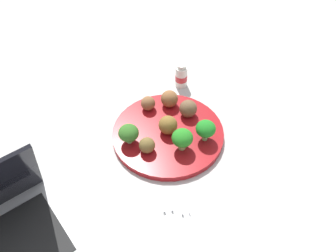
{
  "coord_description": "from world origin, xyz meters",
  "views": [
    {
      "loc": [
        -0.58,
        0.06,
        0.65
      ],
      "look_at": [
        0.0,
        0.0,
        0.04
      ],
      "focal_mm": 36.77,
      "sensor_mm": 36.0,
      "label": 1
    }
  ],
  "objects_px": {
    "broccoli_floret_far_rim": "(206,129)",
    "yogurt_bottle": "(181,76)",
    "broccoli_floret_front_right": "(182,138)",
    "broccoli_floret_front_left": "(129,133)",
    "meatball_front_right": "(188,109)",
    "meatball_back_left": "(166,124)",
    "meatball_far_rim": "(148,103)",
    "meatball_back_right": "(169,99)",
    "fork": "(170,221)",
    "knife": "(187,219)",
    "meatball_mid_right": "(147,145)",
    "napkin": "(179,224)",
    "plate": "(168,134)"
  },
  "relations": [
    {
      "from": "broccoli_floret_far_rim",
      "to": "yogurt_bottle",
      "type": "xyz_separation_m",
      "value": [
        0.23,
        0.03,
        -0.02
      ]
    },
    {
      "from": "broccoli_floret_front_right",
      "to": "yogurt_bottle",
      "type": "distance_m",
      "value": 0.25
    },
    {
      "from": "broccoli_floret_front_left",
      "to": "broccoli_floret_front_right",
      "type": "xyz_separation_m",
      "value": [
        -0.03,
        -0.12,
        0.0
      ]
    },
    {
      "from": "broccoli_floret_front_right",
      "to": "meatball_front_right",
      "type": "relative_size",
      "value": 1.23
    },
    {
      "from": "meatball_back_left",
      "to": "meatball_far_rim",
      "type": "height_order",
      "value": "meatball_back_left"
    },
    {
      "from": "broccoli_floret_far_rim",
      "to": "meatball_back_right",
      "type": "relative_size",
      "value": 1.22
    },
    {
      "from": "broccoli_floret_front_right",
      "to": "meatball_far_rim",
      "type": "distance_m",
      "value": 0.16
    },
    {
      "from": "meatball_back_left",
      "to": "fork",
      "type": "distance_m",
      "value": 0.25
    },
    {
      "from": "broccoli_floret_far_rim",
      "to": "knife",
      "type": "height_order",
      "value": "broccoli_floret_far_rim"
    },
    {
      "from": "meatball_front_right",
      "to": "meatball_far_rim",
      "type": "height_order",
      "value": "meatball_front_right"
    },
    {
      "from": "meatball_front_right",
      "to": "meatball_back_right",
      "type": "relative_size",
      "value": 1.01
    },
    {
      "from": "meatball_mid_right",
      "to": "napkin",
      "type": "xyz_separation_m",
      "value": [
        -0.19,
        -0.05,
        -0.03
      ]
    },
    {
      "from": "broccoli_floret_front_left",
      "to": "broccoli_floret_front_right",
      "type": "distance_m",
      "value": 0.13
    },
    {
      "from": "meatball_front_right",
      "to": "meatball_back_left",
      "type": "bearing_deg",
      "value": 128.39
    },
    {
      "from": "broccoli_floret_front_left",
      "to": "broccoli_floret_far_rim",
      "type": "bearing_deg",
      "value": -93.08
    },
    {
      "from": "broccoli_floret_far_rim",
      "to": "meatball_back_left",
      "type": "distance_m",
      "value": 0.1
    },
    {
      "from": "meatball_front_right",
      "to": "broccoli_floret_front_left",
      "type": "bearing_deg",
      "value": 116.32
    },
    {
      "from": "napkin",
      "to": "meatball_far_rim",
      "type": "bearing_deg",
      "value": 6.83
    },
    {
      "from": "plate",
      "to": "yogurt_bottle",
      "type": "relative_size",
      "value": 3.85
    },
    {
      "from": "knife",
      "to": "napkin",
      "type": "bearing_deg",
      "value": 115.62
    },
    {
      "from": "broccoli_floret_far_rim",
      "to": "meatball_mid_right",
      "type": "height_order",
      "value": "broccoli_floret_far_rim"
    },
    {
      "from": "meatball_front_right",
      "to": "meatball_mid_right",
      "type": "height_order",
      "value": "meatball_front_right"
    },
    {
      "from": "meatball_back_left",
      "to": "meatball_far_rim",
      "type": "xyz_separation_m",
      "value": [
        0.08,
        0.04,
        -0.0
      ]
    },
    {
      "from": "broccoli_floret_front_left",
      "to": "napkin",
      "type": "relative_size",
      "value": 0.3
    },
    {
      "from": "meatball_back_left",
      "to": "plate",
      "type": "bearing_deg",
      "value": -127.68
    },
    {
      "from": "plate",
      "to": "meatball_back_right",
      "type": "height_order",
      "value": "meatball_back_right"
    },
    {
      "from": "meatball_far_rim",
      "to": "plate",
      "type": "bearing_deg",
      "value": -153.68
    },
    {
      "from": "plate",
      "to": "napkin",
      "type": "bearing_deg",
      "value": 179.19
    },
    {
      "from": "plate",
      "to": "meatball_back_right",
      "type": "bearing_deg",
      "value": -8.33
    },
    {
      "from": "broccoli_floret_far_rim",
      "to": "meatball_far_rim",
      "type": "bearing_deg",
      "value": 47.05
    },
    {
      "from": "broccoli_floret_far_rim",
      "to": "napkin",
      "type": "xyz_separation_m",
      "value": [
        -0.21,
        0.09,
        -0.05
      ]
    },
    {
      "from": "knife",
      "to": "yogurt_bottle",
      "type": "bearing_deg",
      "value": -5.93
    },
    {
      "from": "meatball_front_right",
      "to": "meatball_back_left",
      "type": "distance_m",
      "value": 0.08
    },
    {
      "from": "broccoli_floret_front_left",
      "to": "meatball_far_rim",
      "type": "bearing_deg",
      "value": -25.54
    },
    {
      "from": "meatball_far_rim",
      "to": "yogurt_bottle",
      "type": "xyz_separation_m",
      "value": [
        0.11,
        -0.1,
        -0.0
      ]
    },
    {
      "from": "meatball_mid_right",
      "to": "knife",
      "type": "xyz_separation_m",
      "value": [
        -0.18,
        -0.07,
        -0.03
      ]
    },
    {
      "from": "plate",
      "to": "knife",
      "type": "bearing_deg",
      "value": -176.6
    },
    {
      "from": "broccoli_floret_far_rim",
      "to": "meatball_far_rim",
      "type": "xyz_separation_m",
      "value": [
        0.12,
        0.13,
        -0.02
      ]
    },
    {
      "from": "broccoli_floret_front_left",
      "to": "broccoli_floret_far_rim",
      "type": "xyz_separation_m",
      "value": [
        -0.01,
        -0.18,
        0.0
      ]
    },
    {
      "from": "meatball_mid_right",
      "to": "napkin",
      "type": "bearing_deg",
      "value": -164.75
    },
    {
      "from": "broccoli_floret_front_right",
      "to": "meatball_back_right",
      "type": "relative_size",
      "value": 1.24
    },
    {
      "from": "meatball_back_right",
      "to": "meatball_mid_right",
      "type": "height_order",
      "value": "meatball_back_right"
    },
    {
      "from": "meatball_back_right",
      "to": "meatball_far_rim",
      "type": "xyz_separation_m",
      "value": [
        -0.01,
        0.06,
        -0.0
      ]
    },
    {
      "from": "meatball_mid_right",
      "to": "knife",
      "type": "relative_size",
      "value": 0.26
    },
    {
      "from": "broccoli_floret_far_rim",
      "to": "napkin",
      "type": "relative_size",
      "value": 0.33
    },
    {
      "from": "meatball_far_rim",
      "to": "knife",
      "type": "relative_size",
      "value": 0.26
    },
    {
      "from": "meatball_back_right",
      "to": "knife",
      "type": "xyz_separation_m",
      "value": [
        -0.33,
        -0.0,
        -0.03
      ]
    },
    {
      "from": "knife",
      "to": "meatball_front_right",
      "type": "bearing_deg",
      "value": -8.58
    },
    {
      "from": "meatball_mid_right",
      "to": "fork",
      "type": "height_order",
      "value": "meatball_mid_right"
    },
    {
      "from": "broccoli_floret_far_rim",
      "to": "meatball_mid_right",
      "type": "bearing_deg",
      "value": 98.86
    }
  ]
}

